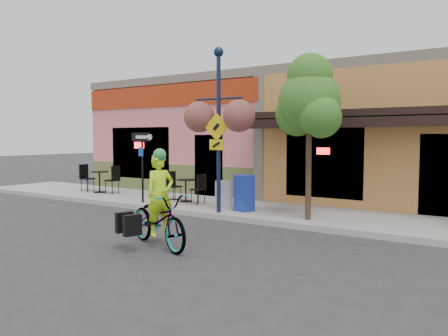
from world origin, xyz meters
name	(u,v)px	position (x,y,z in m)	size (l,w,h in m)	color
ground	(228,225)	(0.00, 0.00, 0.00)	(90.00, 90.00, 0.00)	#2D2D30
sidewalk	(265,211)	(0.00, 2.00, 0.07)	(24.00, 3.00, 0.15)	#9E9B93
curb	(240,219)	(0.00, 0.55, 0.07)	(24.00, 0.12, 0.15)	#A8A59E
building	(332,136)	(0.00, 7.50, 2.25)	(18.20, 8.20, 4.50)	#E37074
bicycle	(159,220)	(-0.02, -2.57, 0.55)	(0.73, 2.10, 1.10)	maroon
cyclist_rider	(160,207)	(0.03, -2.57, 0.82)	(0.59, 0.39, 1.63)	#BAF219
lamp_post	(219,131)	(-0.79, 0.75, 2.39)	(1.43, 0.57, 4.48)	#13203D
one_way_sign	(142,168)	(-3.79, 0.92, 1.25)	(0.85, 0.18, 2.21)	black
cafe_set_left	(99,179)	(-6.93, 1.91, 0.67)	(1.74, 0.87, 1.04)	black
cafe_set_right	(186,187)	(-2.78, 1.83, 0.62)	(1.57, 0.79, 0.94)	black
newspaper_box_blue	(244,193)	(-0.32, 1.32, 0.65)	(0.45, 0.40, 1.01)	#1C32A9
newspaper_box_grey	(224,195)	(-0.93, 1.22, 0.56)	(0.38, 0.35, 0.82)	#ACACAC
street_tree	(309,136)	(1.66, 1.12, 2.23)	(1.63, 1.63, 4.17)	#3D7A26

